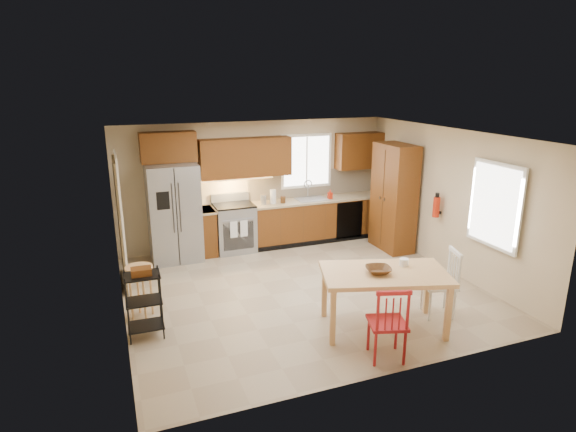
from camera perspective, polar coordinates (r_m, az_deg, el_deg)
The scene contains 33 objects.
floor at distance 7.91m, azimuth 1.73°, elevation -8.71°, with size 5.50×5.50×0.00m, color tan.
ceiling at distance 7.22m, azimuth 1.90°, elevation 9.58°, with size 5.50×5.00×0.02m, color silver.
wall_back at distance 9.76m, azimuth -3.86°, elevation 3.84°, with size 5.50×0.02×2.50m, color #CCB793.
wall_front at distance 5.39m, azimuth 12.19°, elevation -6.92°, with size 5.50×0.02×2.50m, color #CCB793.
wall_left at distance 6.94m, azimuth -19.67°, elevation -2.24°, with size 0.02×5.00×2.50m, color #CCB793.
wall_right at distance 8.87m, azimuth 18.45°, elevation 1.78°, with size 0.02×5.00×2.50m, color #CCB793.
refrigerator at distance 9.13m, azimuth -13.35°, elevation 0.37°, with size 0.92×0.75×1.82m, color gray.
range_stove at distance 9.52m, azimuth -6.37°, elevation -1.46°, with size 0.76×0.63×0.92m, color gray.
base_cabinet_narrow at distance 9.43m, azimuth -9.63°, elevation -1.84°, with size 0.30×0.60×0.90m, color #5F3011.
base_cabinet_run at distance 10.13m, azimuth 3.72°, elevation -0.37°, with size 2.92×0.60×0.90m, color #5F3011.
dishwasher at distance 10.12m, azimuth 7.28°, elevation -0.48°, with size 0.60×0.02×0.78m, color black.
backsplash at distance 10.20m, azimuth 3.13°, elevation 3.96°, with size 2.92×0.03×0.55m, color beige.
upper_over_fridge at distance 9.09m, azimuth -14.02°, elevation 7.93°, with size 1.00×0.35×0.55m, color #603210.
upper_left_block at distance 9.41m, azimuth -5.07°, elevation 6.92°, with size 1.80×0.35×0.75m, color #603210.
upper_right_block at distance 10.37m, azimuth 8.44°, elevation 7.67°, with size 1.00×0.35×0.75m, color #603210.
window_back at distance 10.03m, azimuth 2.18°, elevation 6.53°, with size 1.12×0.04×1.12m, color white.
sink at distance 9.94m, azimuth 2.76°, elevation 1.78°, with size 0.62×0.46×0.16m, color gray.
undercab_glow at distance 9.39m, azimuth -6.74°, elevation 4.39°, with size 1.60×0.30×0.01m, color #FFBF66.
soap_bottle at distance 9.98m, azimuth 5.01°, elevation 2.59°, with size 0.09×0.09×0.19m, color #B0210C.
paper_towel at distance 9.55m, azimuth -1.78°, elevation 2.31°, with size 0.12×0.12×0.28m, color white.
canister_steel at distance 9.50m, azimuth -2.92°, elevation 1.91°, with size 0.11×0.11×0.18m, color gray.
canister_wood at distance 9.61m, azimuth -0.59°, elevation 1.97°, with size 0.10×0.10×0.14m, color #4F3215.
pantry at distance 9.67m, azimuth 12.43°, elevation 2.16°, with size 0.50×0.95×2.10m, color #5F3011.
fire_extinguisher at distance 8.95m, azimuth 17.17°, elevation 1.01°, with size 0.12×0.12×0.36m, color #B0210C.
window_right at distance 7.95m, azimuth 23.35°, elevation 1.16°, with size 0.04×1.02×1.32m, color white.
doorway at distance 8.24m, azimuth -19.29°, elevation -0.82°, with size 0.04×0.95×2.10m, color #8C7A59.
dining_table at distance 6.75m, azimuth 11.22°, elevation -9.81°, with size 1.66×0.94×0.81m, color tan, non-canonical shape.
chair_red at distance 6.06m, azimuth 11.69°, elevation -12.14°, with size 0.46×0.46×0.98m, color maroon, non-canonical shape.
chair_white at distance 7.27m, azimuth 17.48°, elevation -7.61°, with size 0.46×0.46×0.98m, color white, non-canonical shape.
table_bowl at distance 6.53m, azimuth 10.64°, elevation -6.69°, with size 0.34×0.34×0.08m, color #4F3215.
table_jar at distance 6.84m, azimuth 13.57°, elevation -5.51°, with size 0.13×0.13×0.15m, color white.
bar_stool at distance 7.22m, azimuth -17.02°, elevation -8.60°, with size 0.38×0.38×0.78m, color tan, non-canonical shape.
utility_cart at distance 6.68m, azimuth -16.68°, elevation -10.00°, with size 0.46×0.36×0.92m, color black, non-canonical shape.
Camera 1 is at (-2.78, -6.62, 3.33)m, focal length 30.00 mm.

